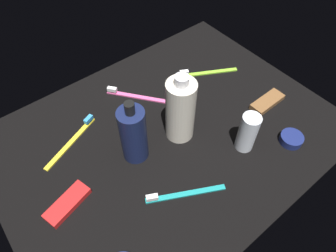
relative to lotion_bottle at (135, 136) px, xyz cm
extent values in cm
cube|color=black|center=(9.94, 0.47, -8.34)|extent=(84.00, 64.00, 1.20)
cylinder|color=#151E45|center=(0.00, 0.00, -0.21)|extent=(6.12, 6.12, 15.07)
cylinder|color=black|center=(0.00, 0.00, 8.73)|extent=(2.20, 2.20, 2.80)
cylinder|color=silver|center=(12.36, -1.15, 0.72)|extent=(7.07, 7.07, 16.93)
cylinder|color=silver|center=(12.36, -1.15, 10.28)|extent=(3.20, 3.20, 2.20)
cylinder|color=silver|center=(22.13, -14.25, -2.35)|extent=(4.41, 4.41, 10.79)
cube|color=yellow|center=(-11.01, 13.22, -7.29)|extent=(17.08, 8.01, 0.90)
cube|color=#338CCC|center=(-4.08, 16.10, -6.24)|extent=(2.82, 2.01, 1.20)
cube|color=#8CD133|center=(33.84, 10.82, -7.29)|extent=(16.40, 9.63, 0.90)
cube|color=white|center=(27.24, 14.39, -6.24)|extent=(2.81, 2.21, 1.20)
cube|color=#E55999|center=(11.25, 15.80, -7.29)|extent=(12.04, 14.91, 0.90)
cube|color=white|center=(6.63, 21.71, -6.24)|extent=(2.47, 2.73, 1.20)
cube|color=teal|center=(2.37, -15.30, -7.29)|extent=(16.52, 9.39, 0.90)
cube|color=white|center=(-4.28, -11.83, -6.24)|extent=(2.81, 2.18, 1.20)
cube|color=brown|center=(37.87, -8.59, -6.99)|extent=(10.46, 4.16, 1.50)
cube|color=red|center=(-19.12, -1.28, -6.99)|extent=(11.09, 6.67, 1.50)
cylinder|color=navy|center=(32.35, -20.71, -6.71)|extent=(5.66, 5.66, 2.06)
camera|label=1|loc=(-19.47, -36.31, 54.00)|focal=32.34mm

